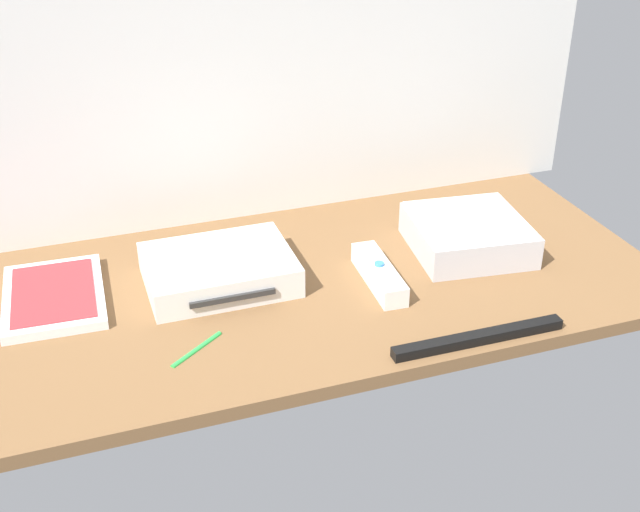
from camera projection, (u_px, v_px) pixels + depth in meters
ground_plane at (320, 286)px, 120.52cm from camera, size 100.00×48.00×2.00cm
back_wall at (267, 21)px, 124.70cm from camera, size 110.00×1.20×64.00cm
game_console at (219, 270)px, 118.24cm from camera, size 21.05×16.56×4.40cm
mini_computer at (468, 234)px, 126.88cm from camera, size 18.87×18.87×5.30cm
game_case at (54, 296)px, 114.63cm from camera, size 14.33×19.52×1.56cm
remote_wand at (379, 274)px, 118.51cm from camera, size 4.35×14.96×3.40cm
sensor_bar at (479, 338)px, 105.89cm from camera, size 24.02×2.07×1.40cm
stylus_pen at (197, 348)px, 104.57cm from camera, size 7.67×5.89×0.70cm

